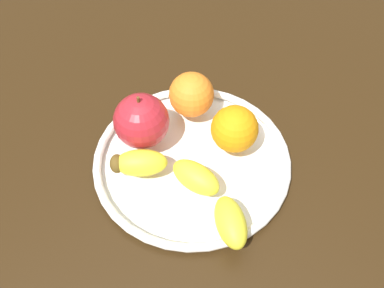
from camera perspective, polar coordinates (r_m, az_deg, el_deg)
ground_plane at (r=64.88cm, az=-0.00°, el=-3.66°), size 166.21×166.21×4.00cm
fruit_bowl at (r=62.48cm, az=-0.00°, el=-2.17°), size 28.80×28.80×1.80cm
banana at (r=56.80cm, az=-0.99°, el=-5.55°), size 22.77×10.93×3.79cm
apple at (r=61.00cm, az=-6.86°, el=2.96°), size 8.03×8.03×8.83cm
orange_center at (r=60.80cm, az=5.70°, el=2.02°), size 6.84×6.84×6.84cm
orange_front_right at (r=64.95cm, az=-0.08°, el=6.62°), size 6.91×6.91×6.91cm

